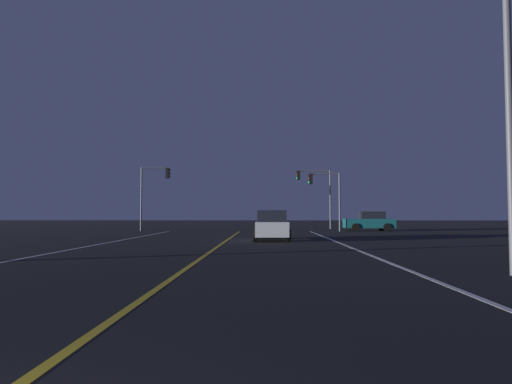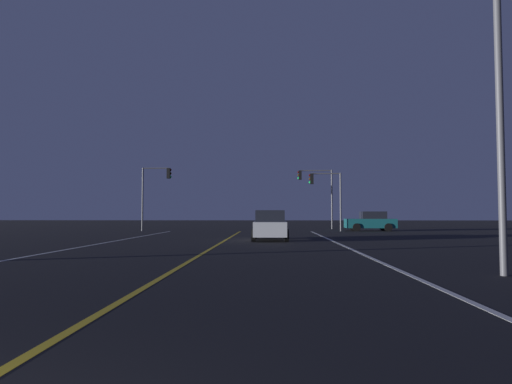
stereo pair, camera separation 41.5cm
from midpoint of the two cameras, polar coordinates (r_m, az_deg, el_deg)
The scene contains 9 objects.
lane_edge_right at distance 17.34m, azimuth 13.37°, elevation -7.68°, with size 0.16×42.69×0.01m, color silver.
lane_edge_left at distance 18.92m, azimuth -25.39°, elevation -7.07°, with size 0.16×42.69×0.01m, color silver.
lane_center_divider at distance 17.12m, azimuth -6.91°, elevation -7.79°, with size 0.16×42.69×0.01m, color gold.
car_crossing_side at distance 40.80m, azimuth 13.89°, elevation -3.64°, with size 4.30×2.02×1.70m.
car_ahead_far at distance 25.73m, azimuth 1.53°, elevation -4.29°, with size 2.02×4.30×1.70m.
traffic_light_near_right at distance 39.09m, azimuth 8.30°, elevation 0.52°, with size 2.78×0.36×5.00m.
traffic_light_near_left at distance 40.02m, azimuth -12.96°, elevation 0.97°, with size 2.59×0.36×5.52m.
traffic_light_far_right at distance 44.56m, azimuth 7.11°, elevation 0.86°, with size 3.42×0.36×5.80m.
street_lamp_right_near at distance 12.93m, azimuth 26.32°, elevation 13.22°, with size 2.34×0.44×7.85m.
Camera 1 is at (2.18, -1.54, 1.52)m, focal length 31.60 mm.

